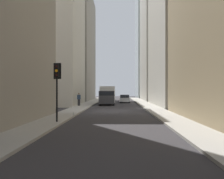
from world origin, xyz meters
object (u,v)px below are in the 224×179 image
object	(u,v)px
delivery_truck	(107,95)
discarded_bottle	(73,114)
sedan_silver	(125,99)
traffic_light_foreground	(57,78)
pedestrian	(79,99)

from	to	relation	value
delivery_truck	discarded_bottle	world-z (taller)	delivery_truck
delivery_truck	sedan_silver	bearing A→B (deg)	-22.44
traffic_light_foreground	sedan_silver	bearing A→B (deg)	-9.91
delivery_truck	discarded_bottle	bearing A→B (deg)	173.35
sedan_silver	discarded_bottle	xyz separation A→B (m)	(-25.30, 4.96, -0.42)
pedestrian	delivery_truck	bearing A→B (deg)	-34.87
traffic_light_foreground	discarded_bottle	xyz separation A→B (m)	(4.82, -0.30, -2.85)
pedestrian	sedan_silver	bearing A→B (deg)	-28.24
traffic_light_foreground	discarded_bottle	world-z (taller)	traffic_light_foreground
delivery_truck	traffic_light_foreground	distance (m)	23.53
sedan_silver	pedestrian	xyz separation A→B (m)	(-12.04, 6.46, 0.43)
sedan_silver	traffic_light_foreground	distance (m)	30.68
sedan_silver	pedestrian	world-z (taller)	pedestrian
sedan_silver	pedestrian	bearing A→B (deg)	151.76
delivery_truck	traffic_light_foreground	world-z (taller)	traffic_light_foreground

